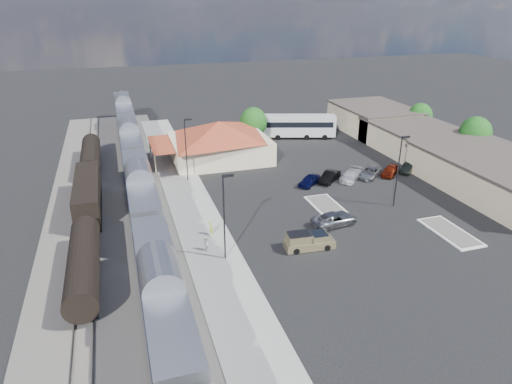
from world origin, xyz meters
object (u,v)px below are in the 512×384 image
object	(u,v)px
pickup_truck	(309,241)
suv	(335,219)
coach_bus	(299,125)
station_depot	(219,140)

from	to	relation	value
pickup_truck	suv	size ratio (longest dim) A/B	0.96
suv	coach_bus	size ratio (longest dim) A/B	0.41
station_depot	suv	distance (m)	27.52
suv	coach_bus	distance (m)	35.29
station_depot	pickup_truck	bearing A→B (deg)	-85.55
station_depot	coach_bus	bearing A→B (deg)	24.02
station_depot	pickup_truck	world-z (taller)	station_depot
station_depot	suv	size ratio (longest dim) A/B	3.34
pickup_truck	suv	distance (m)	6.30
pickup_truck	coach_bus	size ratio (longest dim) A/B	0.39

